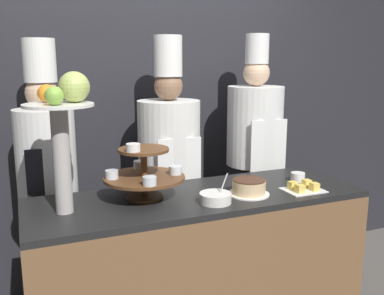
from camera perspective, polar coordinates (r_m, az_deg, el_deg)
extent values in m
cube|color=#232328|center=(3.21, -5.98, 6.58)|extent=(10.00, 0.06, 2.80)
cube|color=brown|center=(2.59, 0.88, -16.62)|extent=(1.87, 0.62, 0.91)
cube|color=black|center=(2.41, 0.91, -6.70)|extent=(1.87, 0.62, 0.03)
cylinder|color=brown|center=(2.35, -6.32, -6.57)|extent=(0.20, 0.20, 0.02)
cylinder|color=brown|center=(2.31, -6.39, -3.48)|extent=(0.04, 0.04, 0.28)
cylinder|color=brown|center=(2.32, -6.38, -4.02)|extent=(0.44, 0.44, 0.02)
cylinder|color=brown|center=(2.28, -6.47, -0.31)|extent=(0.27, 0.27, 0.02)
cylinder|color=silver|center=(2.29, -10.65, -3.55)|extent=(0.07, 0.07, 0.04)
cylinder|color=gold|center=(2.29, -10.64, -3.71)|extent=(0.06, 0.06, 0.03)
cylinder|color=silver|center=(2.15, -5.68, -4.45)|extent=(0.07, 0.07, 0.04)
cylinder|color=beige|center=(2.15, -5.68, -4.62)|extent=(0.06, 0.06, 0.03)
cylinder|color=silver|center=(2.34, -2.24, -3.03)|extent=(0.07, 0.07, 0.04)
cylinder|color=green|center=(2.34, -2.24, -3.19)|extent=(0.06, 0.06, 0.03)
cylinder|color=silver|center=(2.48, -7.01, -2.30)|extent=(0.07, 0.07, 0.04)
cylinder|color=red|center=(2.48, -7.01, -2.45)|extent=(0.06, 0.06, 0.03)
cylinder|color=white|center=(2.21, -7.86, -0.01)|extent=(0.07, 0.07, 0.04)
cylinder|color=#B2ADA8|center=(2.15, -16.97, -1.70)|extent=(0.08, 0.08, 0.52)
cylinder|color=white|center=(2.11, -17.40, 5.42)|extent=(0.33, 0.33, 0.01)
sphere|color=#ADC160|center=(2.13, -15.43, 7.79)|extent=(0.15, 0.15, 0.15)
sphere|color=orange|center=(2.17, -18.81, 6.84)|extent=(0.09, 0.09, 0.09)
sphere|color=#84B742|center=(2.02, -17.90, 6.57)|extent=(0.09, 0.09, 0.09)
cylinder|color=white|center=(2.42, 7.55, -6.16)|extent=(0.23, 0.23, 0.01)
cylinder|color=#E0BC89|center=(2.41, 7.58, -5.23)|extent=(0.19, 0.19, 0.07)
cylinder|color=#472819|center=(2.40, 7.60, -4.31)|extent=(0.18, 0.18, 0.01)
cylinder|color=white|center=(2.73, 13.93, -3.83)|extent=(0.09, 0.09, 0.05)
cube|color=white|center=(2.55, 14.60, -5.52)|extent=(0.22, 0.18, 0.01)
cube|color=#EFCC56|center=(2.49, 14.19, -5.34)|extent=(0.04, 0.04, 0.04)
cube|color=#EFCC56|center=(2.55, 16.01, -5.04)|extent=(0.04, 0.04, 0.04)
cube|color=#EFCC56|center=(2.54, 13.25, -4.93)|extent=(0.04, 0.04, 0.04)
cube|color=#EFCC56|center=(2.60, 15.05, -4.65)|extent=(0.04, 0.04, 0.04)
cylinder|color=white|center=(2.27, 3.14, -6.72)|extent=(0.17, 0.17, 0.05)
cylinder|color=#BCBCC1|center=(2.26, 4.22, -4.86)|extent=(0.05, 0.01, 0.11)
cube|color=black|center=(2.96, -17.98, -14.05)|extent=(0.27, 0.15, 0.85)
cylinder|color=silver|center=(2.74, -18.89, -0.77)|extent=(0.36, 0.36, 0.54)
cube|color=black|center=(2.60, -18.48, -3.86)|extent=(0.25, 0.01, 0.35)
sphere|color=#DBB28E|center=(2.69, -19.41, 6.90)|extent=(0.19, 0.19, 0.19)
cylinder|color=white|center=(2.68, -19.69, 10.88)|extent=(0.19, 0.19, 0.25)
cube|color=black|center=(3.11, -2.94, -12.37)|extent=(0.31, 0.17, 0.83)
cylinder|color=silver|center=(2.89, -3.08, 0.54)|extent=(0.42, 0.42, 0.58)
cube|color=white|center=(2.73, -1.67, -2.60)|extent=(0.29, 0.01, 0.37)
sphere|color=#846047|center=(2.84, -3.17, 8.18)|extent=(0.19, 0.19, 0.19)
cylinder|color=white|center=(2.84, -3.21, 12.09)|extent=(0.18, 0.18, 0.26)
cube|color=#28282D|center=(3.35, 7.99, -9.85)|extent=(0.30, 0.17, 0.92)
cylinder|color=white|center=(3.16, 8.37, 2.86)|extent=(0.41, 0.41, 0.58)
cube|color=white|center=(3.02, 10.17, 0.16)|extent=(0.28, 0.01, 0.37)
sphere|color=#DBB28E|center=(3.12, 8.58, 9.81)|extent=(0.19, 0.19, 0.19)
cylinder|color=white|center=(3.12, 8.67, 12.86)|extent=(0.17, 0.17, 0.21)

